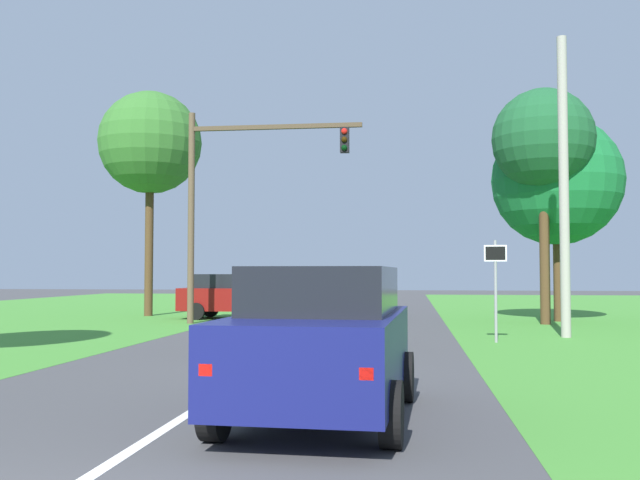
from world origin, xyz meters
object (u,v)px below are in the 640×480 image
pickup_truck_lead (306,308)px  oak_tree_right (557,181)px  utility_pole_right (564,186)px  traffic_light (233,186)px  extra_tree_2 (543,141)px  keep_moving_sign (496,277)px  extra_tree_1 (150,144)px  crossing_suv_far (236,295)px  red_suv_near (323,338)px

pickup_truck_lead → oak_tree_right: size_ratio=0.69×
utility_pole_right → traffic_light: bearing=159.5°
traffic_light → extra_tree_2: (11.25, 1.22, 1.63)m
traffic_light → extra_tree_2: bearing=6.2°
keep_moving_sign → extra_tree_1: 17.81m
keep_moving_sign → crossing_suv_far: keep_moving_sign is taller
traffic_light → extra_tree_1: (-4.82, 4.27, 2.44)m
red_suv_near → extra_tree_2: extra_tree_2 is taller
traffic_light → utility_pole_right: size_ratio=0.89×
extra_tree_2 → oak_tree_right: bearing=64.8°
red_suv_near → oak_tree_right: (6.75, 19.09, 4.38)m
red_suv_near → keep_moving_sign: keep_moving_sign is taller
traffic_light → crossing_suv_far: (-0.61, 2.88, -4.11)m
pickup_truck_lead → oak_tree_right: (8.20, 10.84, 4.40)m
red_suv_near → pickup_truck_lead: size_ratio=0.83×
utility_pole_right → keep_moving_sign: bearing=-141.0°
oak_tree_right → extra_tree_1: 17.05m
oak_tree_right → extra_tree_2: 2.28m
red_suv_near → extra_tree_2: 19.23m
oak_tree_right → extra_tree_2: extra_tree_2 is taller
extra_tree_2 → traffic_light: bearing=-173.8°
keep_moving_sign → red_suv_near: bearing=-108.1°
utility_pole_right → extra_tree_2: utility_pole_right is taller
pickup_truck_lead → extra_tree_2: extra_tree_2 is taller
oak_tree_right → utility_pole_right: (-1.20, -6.99, -1.01)m
keep_moving_sign → extra_tree_2: extra_tree_2 is taller
pickup_truck_lead → crossing_suv_far: bearing=112.4°
keep_moving_sign → pickup_truck_lead: bearing=-156.6°
red_suv_near → crossing_suv_far: (-5.91, 19.05, -0.07)m
pickup_truck_lead → utility_pole_right: bearing=28.8°
red_suv_near → utility_pole_right: bearing=65.3°
traffic_light → extra_tree_2: 11.43m
oak_tree_right → crossing_suv_far: 13.42m
red_suv_near → keep_moving_sign: bearing=71.9°
pickup_truck_lead → traffic_light: 9.69m
oak_tree_right → utility_pole_right: utility_pole_right is taller
traffic_light → keep_moving_sign: size_ratio=2.85×
traffic_light → crossing_suv_far: bearing=101.9°
oak_tree_right → crossing_suv_far: bearing=-179.8°
extra_tree_1 → extra_tree_2: (16.07, -3.05, -0.81)m
extra_tree_1 → oak_tree_right: bearing=-4.6°
red_suv_near → oak_tree_right: 20.72m
red_suv_near → traffic_light: bearing=108.1°
crossing_suv_far → extra_tree_2: extra_tree_2 is taller
traffic_light → utility_pole_right: (10.85, -4.06, -0.67)m
crossing_suv_far → pickup_truck_lead: bearing=-67.6°
traffic_light → extra_tree_1: 6.88m
crossing_suv_far → extra_tree_1: 7.91m
red_suv_near → crossing_suv_far: size_ratio=1.01×
red_suv_near → extra_tree_1: bearing=116.3°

